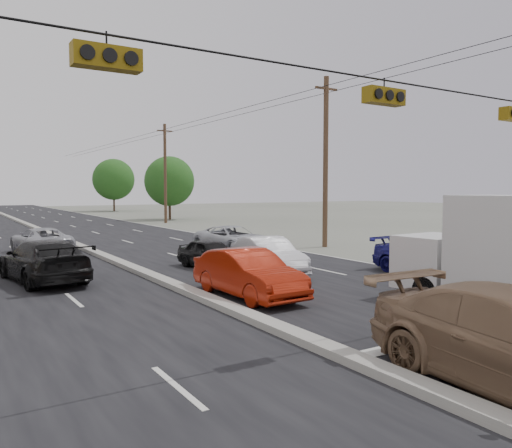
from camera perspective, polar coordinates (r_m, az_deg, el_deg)
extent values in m
plane|color=#606356|center=(10.88, 8.27, -14.46)|extent=(200.00, 200.00, 0.00)
cube|color=black|center=(38.58, -22.02, -1.40)|extent=(20.00, 160.00, 0.02)
cube|color=gray|center=(38.57, -22.03, -1.25)|extent=(0.50, 160.00, 0.20)
cylinder|color=#422D1E|center=(29.89, 7.96, 6.96)|extent=(0.30, 0.30, 10.00)
cube|color=#422D1E|center=(30.42, 8.04, 15.08)|extent=(1.60, 0.12, 0.12)
cylinder|color=#422D1E|center=(51.57, -10.34, 5.67)|extent=(0.30, 0.30, 10.00)
cube|color=#422D1E|center=(51.88, -10.40, 10.43)|extent=(1.60, 0.12, 0.12)
cylinder|color=black|center=(10.59, 8.60, 16.86)|extent=(25.00, 0.04, 0.04)
cube|color=#72590C|center=(8.39, -16.68, 17.73)|extent=(1.05, 0.30, 0.35)
cube|color=#72590C|center=(11.53, 14.41, 13.94)|extent=(1.05, 0.30, 0.35)
cylinder|color=#382619|center=(57.16, -9.83, 1.76)|extent=(0.28, 0.28, 2.52)
sphere|color=#134916|center=(57.13, -9.87, 4.85)|extent=(5.60, 5.60, 5.60)
cylinder|color=#382619|center=(81.10, -15.92, 2.44)|extent=(0.28, 0.28, 2.88)
sphere|color=#134916|center=(81.09, -15.97, 4.92)|extent=(6.40, 6.40, 6.40)
cube|color=silver|center=(16.68, 20.28, -4.12)|extent=(2.28, 1.84, 1.66)
cylinder|color=black|center=(15.90, 18.88, -7.17)|extent=(0.31, 0.84, 0.83)
cylinder|color=black|center=(17.47, 22.67, -6.27)|extent=(0.31, 0.84, 0.83)
imported|color=#9A1C09|center=(15.87, -0.91, -5.73)|extent=(1.74, 4.62, 1.51)
imported|color=black|center=(21.61, -5.17, -3.46)|extent=(1.96, 3.88, 1.27)
imported|color=silver|center=(20.27, 1.40, -3.67)|extent=(2.14, 4.61, 1.46)
imported|color=#B7B9BF|center=(27.39, -2.67, -1.74)|extent=(2.87, 5.25, 1.40)
imported|color=navy|center=(21.02, 19.22, -3.68)|extent=(2.15, 4.95, 1.42)
imported|color=black|center=(20.07, -23.16, -3.91)|extent=(2.92, 5.67, 1.57)
imported|color=#A0A1A7|center=(28.84, -23.35, -1.78)|extent=(2.77, 5.19, 1.39)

